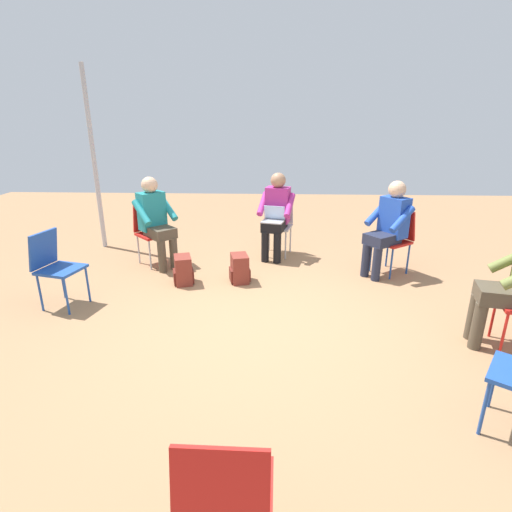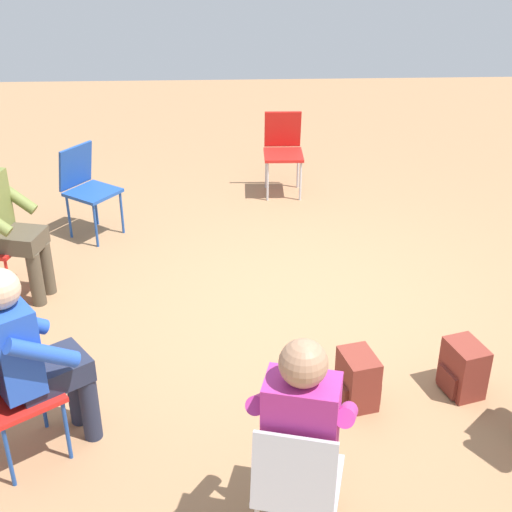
{
  "view_description": "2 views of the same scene",
  "coord_description": "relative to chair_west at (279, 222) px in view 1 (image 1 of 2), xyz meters",
  "views": [
    {
      "loc": [
        3.65,
        0.15,
        2.01
      ],
      "look_at": [
        0.15,
        0.01,
        0.78
      ],
      "focal_mm": 28.0,
      "sensor_mm": 36.0,
      "label": 1
    },
    {
      "loc": [
        -4.64,
        0.54,
        3.0
      ],
      "look_at": [
        -0.39,
        0.37,
        0.72
      ],
      "focal_mm": 50.0,
      "sensor_mm": 36.0,
      "label": 2
    }
  ],
  "objects": [
    {
      "name": "chair_west",
      "position": [
        0.0,
        0.0,
        0.0
      ],
      "size": [
        0.52,
        0.49,
        0.85
      ],
      "rotation": [
        0.0,
        0.0,
        -1.82
      ],
      "color": "#B7B7BC",
      "rests_on": "ground"
    },
    {
      "name": "tent_pole_far",
      "position": [
        -0.21,
        -2.81,
        0.87
      ],
      "size": [
        0.07,
        0.07,
        2.72
      ],
      "primitive_type": "cylinder",
      "color": "#B2B2B7",
      "rests_on": "ground"
    },
    {
      "name": "person_in_teal",
      "position": [
        0.61,
        -1.69,
        0.2
      ],
      "size": [
        0.63,
        0.63,
        1.24
      ],
      "rotation": [
        0.0,
        0.0,
        -0.8
      ],
      "color": "#4C4233",
      "rests_on": "ground"
    },
    {
      "name": "chair_northwest",
      "position": [
        0.72,
        1.54,
        0.0
      ],
      "size": [
        0.57,
        0.58,
        0.85
      ],
      "rotation": [
        0.0,
        0.0,
        -2.51
      ],
      "color": "red",
      "rests_on": "ground"
    },
    {
      "name": "chair_south",
      "position": [
        1.91,
        -2.45,
        0.0
      ],
      "size": [
        0.48,
        0.52,
        0.85
      ],
      "rotation": [
        0.0,
        0.0,
        -0.24
      ],
      "color": "#1E4799",
      "rests_on": "ground"
    },
    {
      "name": "chair_southwest",
      "position": [
        0.49,
        -1.81,
        0.0
      ],
      "size": [
        0.58,
        0.58,
        0.85
      ],
      "rotation": [
        0.0,
        0.0,
        -0.8
      ],
      "color": "red",
      "rests_on": "ground"
    },
    {
      "name": "ground_plane",
      "position": [
        2.22,
        -0.25,
        -0.5
      ],
      "size": [
        14.28,
        14.28,
        0.0
      ],
      "primitive_type": "plane",
      "color": "#99704C"
    },
    {
      "name": "person_in_blue",
      "position": [
        0.82,
        1.4,
        0.2
      ],
      "size": [
        0.63,
        0.63,
        1.24
      ],
      "rotation": [
        0.0,
        0.0,
        -2.51
      ],
      "color": "#23283D",
      "rests_on": "ground"
    },
    {
      "name": "person_with_laptop",
      "position": [
        0.16,
        -0.04,
        0.2
      ],
      "size": [
        0.59,
        0.57,
        1.24
      ],
      "rotation": [
        0.0,
        0.0,
        -1.82
      ],
      "color": "black",
      "rests_on": "ground"
    },
    {
      "name": "chair_east",
      "position": [
        4.63,
        -0.28,
        0.0
      ],
      "size": [
        0.44,
        0.41,
        0.85
      ],
      "rotation": [
        0.0,
        0.0,
        1.56
      ],
      "color": "red",
      "rests_on": "ground"
    },
    {
      "name": "backpack_by_empty_chair",
      "position": [
        1.24,
        -1.21,
        -0.34
      ],
      "size": [
        0.33,
        0.3,
        0.36
      ],
      "rotation": [
        0.0,
        0.0,
        0.29
      ],
      "color": "maroon",
      "rests_on": "ground"
    },
    {
      "name": "backpack_near_laptop_user",
      "position": [
        1.16,
        -0.5,
        -0.34
      ],
      "size": [
        0.32,
        0.29,
        0.36
      ],
      "rotation": [
        0.0,
        0.0,
        3.38
      ],
      "color": "maroon",
      "rests_on": "ground"
    }
  ]
}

